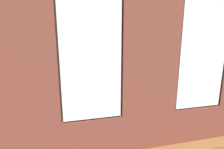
{
  "coord_description": "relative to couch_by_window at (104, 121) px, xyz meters",
  "views": [
    {
      "loc": [
        1.44,
        5.67,
        2.19
      ],
      "look_at": [
        0.13,
        0.4,
        0.99
      ],
      "focal_mm": 28.0,
      "sensor_mm": 36.0,
      "label": 1
    }
  ],
  "objects": [
    {
      "name": "ground_plane",
      "position": [
        -0.75,
        -2.13,
        -0.38
      ],
      "size": [
        6.73,
        6.32,
        0.1
      ],
      "primitive_type": "cube",
      "color": "brown"
    },
    {
      "name": "brick_wall_with_windows",
      "position": [
        -0.75,
        0.65,
        1.1
      ],
      "size": [
        6.13,
        0.3,
        3.01
      ],
      "color": "brown",
      "rests_on": "ground_plane"
    },
    {
      "name": "white_wall_right",
      "position": [
        2.26,
        -1.93,
        1.18
      ],
      "size": [
        0.1,
        5.32,
        3.01
      ],
      "primitive_type": "cube",
      "color": "silver",
      "rests_on": "ground_plane"
    },
    {
      "name": "couch_by_window",
      "position": [
        0.0,
        0.0,
        0.0
      ],
      "size": [
        1.88,
        0.87,
        0.8
      ],
      "color": "black",
      "rests_on": "ground_plane"
    },
    {
      "name": "couch_left",
      "position": [
        -3.12,
        -1.8,
        0.0
      ],
      "size": [
        0.94,
        1.75,
        0.8
      ],
      "rotation": [
        0.0,
        0.0,
        1.61
      ],
      "color": "black",
      "rests_on": "ground_plane"
    },
    {
      "name": "coffee_table",
      "position": [
        -0.32,
        -2.05,
        0.05
      ],
      "size": [
        1.58,
        0.83,
        0.43
      ],
      "color": "olive",
      "rests_on": "ground_plane"
    },
    {
      "name": "cup_ceramic",
      "position": [
        -0.12,
        -2.15,
        0.14
      ],
      "size": [
        0.08,
        0.08,
        0.09
      ],
      "primitive_type": "cylinder",
      "color": "#B23D38",
      "rests_on": "coffee_table"
    },
    {
      "name": "candle_jar",
      "position": [
        -0.32,
        -2.05,
        0.15
      ],
      "size": [
        0.08,
        0.08,
        0.11
      ],
      "primitive_type": "cylinder",
      "color": "#B7333D",
      "rests_on": "coffee_table"
    },
    {
      "name": "remote_gray",
      "position": [
        -0.44,
        -1.92,
        0.11
      ],
      "size": [
        0.18,
        0.09,
        0.02
      ],
      "primitive_type": "cube",
      "rotation": [
        0.0,
        0.0,
        4.49
      ],
      "color": "#59595B",
      "rests_on": "coffee_table"
    },
    {
      "name": "media_console",
      "position": [
        1.96,
        -2.58,
        -0.09
      ],
      "size": [
        0.98,
        0.42,
        0.49
      ],
      "primitive_type": "cube",
      "color": "black",
      "rests_on": "ground_plane"
    },
    {
      "name": "tv_flatscreen",
      "position": [
        1.96,
        -2.58,
        0.55
      ],
      "size": [
        1.2,
        0.2,
        0.77
      ],
      "color": "black",
      "rests_on": "media_console"
    },
    {
      "name": "papasan_chair",
      "position": [
        0.16,
        -4.27,
        0.12
      ],
      "size": [
        1.12,
        1.12,
        0.7
      ],
      "color": "olive",
      "rests_on": "ground_plane"
    },
    {
      "name": "potted_plant_by_left_couch",
      "position": [
        -2.72,
        -3.1,
        -0.01
      ],
      "size": [
        0.2,
        0.2,
        0.48
      ],
      "color": "#9E5638",
      "rests_on": "ground_plane"
    },
    {
      "name": "potted_plant_between_couches",
      "position": [
        -1.38,
        -0.06,
        0.35
      ],
      "size": [
        0.89,
        0.85,
        1.17
      ],
      "color": "#47423D",
      "rests_on": "ground_plane"
    },
    {
      "name": "potted_plant_mid_room_small",
      "position": [
        -1.2,
        -2.59,
        0.12
      ],
      "size": [
        0.46,
        0.46,
        0.66
      ],
      "color": "#47423D",
      "rests_on": "ground_plane"
    },
    {
      "name": "potted_plant_foreground_right",
      "position": [
        1.66,
        -4.23,
        0.58
      ],
      "size": [
        0.94,
        1.17,
        1.46
      ],
      "color": "beige",
      "rests_on": "ground_plane"
    }
  ]
}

